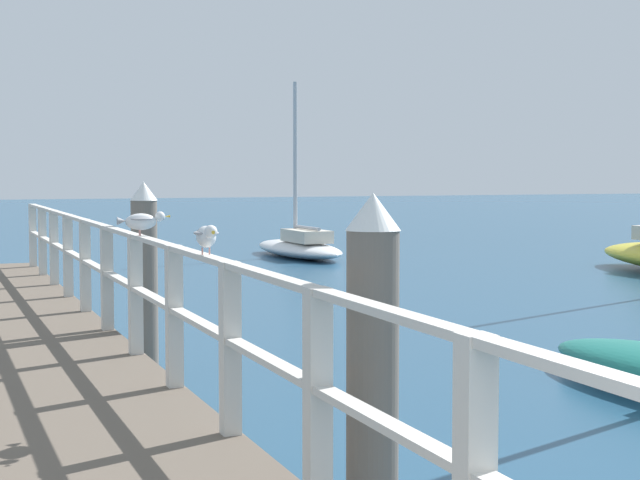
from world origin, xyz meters
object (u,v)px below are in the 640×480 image
dock_piling_near (372,382)px  seagull_foreground (206,235)px  dock_piling_far (145,275)px  seagull_background (142,221)px  boat_6 (300,246)px

dock_piling_near → seagull_foreground: 2.11m
dock_piling_near → dock_piling_far: bearing=90.0°
seagull_background → boat_6: (6.89, 14.72, -1.41)m
dock_piling_near → dock_piling_far: size_ratio=1.00×
seagull_foreground → seagull_background: same height
seagull_background → boat_6: size_ratio=0.11×
dock_piling_near → dock_piling_far: 5.98m
dock_piling_near → seagull_background: dock_piling_near is taller
seagull_background → seagull_foreground: bearing=1.7°
seagull_foreground → boat_6: boat_6 is taller
dock_piling_near → boat_6: 20.06m
seagull_background → dock_piling_near: bearing=7.0°
dock_piling_far → boat_6: bearing=63.4°
seagull_foreground → seagull_background: size_ratio=1.00×
dock_piling_far → dock_piling_near: bearing=-90.0°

